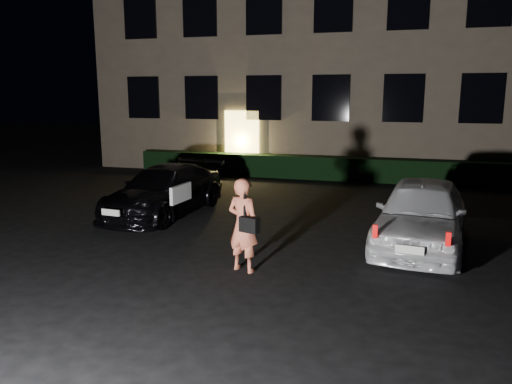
% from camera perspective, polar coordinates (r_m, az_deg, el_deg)
% --- Properties ---
extents(ground, '(80.00, 80.00, 0.00)m').
position_cam_1_polar(ground, '(9.02, -1.92, -9.42)').
color(ground, black).
rests_on(ground, ground).
extents(building, '(20.00, 8.11, 12.00)m').
position_cam_1_polar(building, '(23.32, 10.22, 18.00)').
color(building, brown).
rests_on(building, ground).
extents(hedge, '(15.00, 0.70, 0.85)m').
position_cam_1_polar(hedge, '(18.90, 8.13, 2.73)').
color(hedge, black).
rests_on(hedge, ground).
extents(sedan, '(2.16, 4.58, 1.28)m').
position_cam_1_polar(sedan, '(13.45, -10.41, 0.14)').
color(sedan, black).
rests_on(sedan, ground).
extents(hatch, '(2.19, 4.42, 1.45)m').
position_cam_1_polar(hatch, '(10.95, 18.38, -2.32)').
color(hatch, silver).
rests_on(hatch, ground).
extents(man, '(0.72, 0.59, 1.72)m').
position_cam_1_polar(man, '(8.96, -1.45, -3.77)').
color(man, '#DB6B4D').
rests_on(man, ground).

